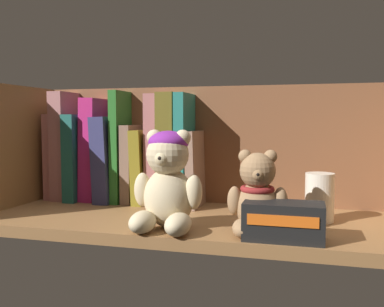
% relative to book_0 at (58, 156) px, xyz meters
% --- Properties ---
extents(shelf_board, '(0.77, 0.28, 0.02)m').
position_rel_book_0_xyz_m(shelf_board, '(0.36, -0.12, -0.10)').
color(shelf_board, olive).
rests_on(shelf_board, ground).
extents(shelf_back_panel, '(0.79, 0.01, 0.27)m').
position_rel_book_0_xyz_m(shelf_back_panel, '(0.36, 0.03, 0.02)').
color(shelf_back_panel, brown).
rests_on(shelf_back_panel, ground).
extents(shelf_side_panel_left, '(0.02, 0.31, 0.27)m').
position_rel_book_0_xyz_m(shelf_side_panel_left, '(-0.03, -0.12, 0.02)').
color(shelf_side_panel_left, olive).
rests_on(shelf_side_panel_left, ground).
extents(book_0, '(0.02, 0.09, 0.19)m').
position_rel_book_0_xyz_m(book_0, '(0.00, 0.00, 0.00)').
color(book_0, '#B26C6C').
rests_on(book_0, shelf_board).
extents(book_1, '(0.03, 0.11, 0.24)m').
position_rel_book_0_xyz_m(book_1, '(0.03, 0.00, 0.02)').
color(book_1, '#A36767').
rests_on(book_1, shelf_board).
extents(book_2, '(0.03, 0.12, 0.19)m').
position_rel_book_0_xyz_m(book_2, '(0.06, 0.00, -0.00)').
color(book_2, '#1C5A53').
rests_on(book_2, shelf_board).
extents(book_3, '(0.04, 0.09, 0.22)m').
position_rel_book_0_xyz_m(book_3, '(0.10, 0.00, 0.02)').
color(book_3, '#B82169').
rests_on(book_3, shelf_board).
extents(book_4, '(0.04, 0.13, 0.18)m').
position_rel_book_0_xyz_m(book_4, '(0.13, 0.00, -0.00)').
color(book_4, navy).
rests_on(book_4, shelf_board).
extents(book_5, '(0.02, 0.11, 0.24)m').
position_rel_book_0_xyz_m(book_5, '(0.16, 0.00, 0.02)').
color(book_5, '#286A26').
rests_on(book_5, shelf_board).
extents(book_6, '(0.02, 0.10, 0.17)m').
position_rel_book_0_xyz_m(book_6, '(0.19, 0.00, -0.01)').
color(book_6, '#806150').
rests_on(book_6, shelf_board).
extents(book_7, '(0.03, 0.11, 0.16)m').
position_rel_book_0_xyz_m(book_7, '(0.21, 0.00, -0.02)').
color(book_7, olive).
rests_on(book_7, shelf_board).
extents(book_8, '(0.03, 0.09, 0.23)m').
position_rel_book_0_xyz_m(book_8, '(0.24, 0.00, 0.02)').
color(book_8, '#A96363').
rests_on(book_8, shelf_board).
extents(book_9, '(0.04, 0.12, 0.23)m').
position_rel_book_0_xyz_m(book_9, '(0.28, 0.00, 0.02)').
color(book_9, brown).
rests_on(book_9, shelf_board).
extents(book_10, '(0.02, 0.13, 0.23)m').
position_rel_book_0_xyz_m(book_10, '(0.31, 0.00, 0.02)').
color(book_10, '#23766C').
rests_on(book_10, shelf_board).
extents(book_11, '(0.02, 0.14, 0.15)m').
position_rel_book_0_xyz_m(book_11, '(0.33, 0.00, -0.02)').
color(book_11, '#8D6C5A').
rests_on(book_11, shelf_board).
extents(teddy_bear_larger, '(0.12, 0.12, 0.16)m').
position_rel_book_0_xyz_m(teddy_bear_larger, '(0.33, -0.20, -0.02)').
color(teddy_bear_larger, beige).
rests_on(teddy_bear_larger, shelf_board).
extents(teddy_bear_smaller, '(0.10, 0.10, 0.13)m').
position_rel_book_0_xyz_m(teddy_bear_smaller, '(0.47, -0.19, -0.04)').
color(teddy_bear_smaller, '#93704C').
rests_on(teddy_bear_smaller, shelf_board).
extents(pillar_candle, '(0.05, 0.05, 0.08)m').
position_rel_book_0_xyz_m(pillar_candle, '(0.57, -0.09, -0.05)').
color(pillar_candle, silver).
rests_on(pillar_candle, shelf_board).
extents(small_product_box, '(0.12, 0.06, 0.06)m').
position_rel_book_0_xyz_m(small_product_box, '(0.52, -0.22, -0.07)').
color(small_product_box, black).
rests_on(small_product_box, shelf_board).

